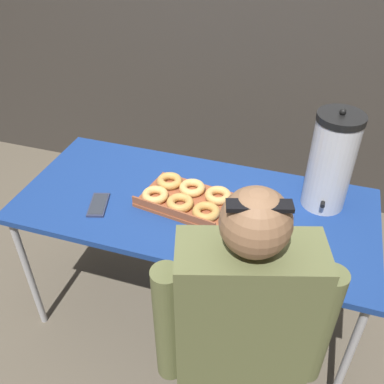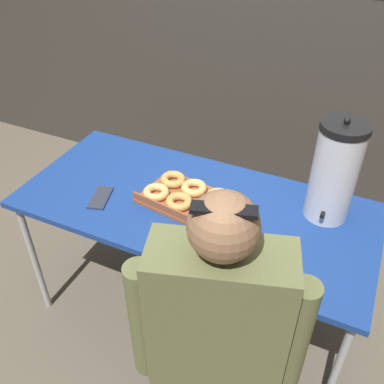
{
  "view_description": "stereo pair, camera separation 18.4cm",
  "coord_description": "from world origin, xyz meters",
  "px_view_note": "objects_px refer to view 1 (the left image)",
  "views": [
    {
      "loc": [
        0.44,
        -1.39,
        1.92
      ],
      "look_at": [
        -0.01,
        0.0,
        0.8
      ],
      "focal_mm": 40.0,
      "sensor_mm": 36.0,
      "label": 1
    },
    {
      "loc": [
        0.61,
        -1.33,
        1.92
      ],
      "look_at": [
        -0.01,
        0.0,
        0.8
      ],
      "focal_mm": 40.0,
      "sensor_mm": 36.0,
      "label": 2
    }
  ],
  "objects_px": {
    "coffee_urn": "(331,162)",
    "person_seated": "(240,352)",
    "cell_phone": "(98,205)",
    "donut_box": "(186,197)"
  },
  "relations": [
    {
      "from": "cell_phone",
      "to": "person_seated",
      "type": "distance_m",
      "value": 0.86
    },
    {
      "from": "cell_phone",
      "to": "person_seated",
      "type": "bearing_deg",
      "value": -46.55
    },
    {
      "from": "coffee_urn",
      "to": "cell_phone",
      "type": "bearing_deg",
      "value": -161.01
    },
    {
      "from": "donut_box",
      "to": "person_seated",
      "type": "bearing_deg",
      "value": -47.53
    },
    {
      "from": "cell_phone",
      "to": "person_seated",
      "type": "height_order",
      "value": "person_seated"
    },
    {
      "from": "coffee_urn",
      "to": "cell_phone",
      "type": "height_order",
      "value": "coffee_urn"
    },
    {
      "from": "coffee_urn",
      "to": "cell_phone",
      "type": "xyz_separation_m",
      "value": [
        -0.92,
        -0.32,
        -0.21
      ]
    },
    {
      "from": "donut_box",
      "to": "person_seated",
      "type": "height_order",
      "value": "person_seated"
    },
    {
      "from": "coffee_urn",
      "to": "person_seated",
      "type": "height_order",
      "value": "person_seated"
    },
    {
      "from": "coffee_urn",
      "to": "person_seated",
      "type": "xyz_separation_m",
      "value": [
        -0.19,
        -0.74,
        -0.34
      ]
    }
  ]
}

